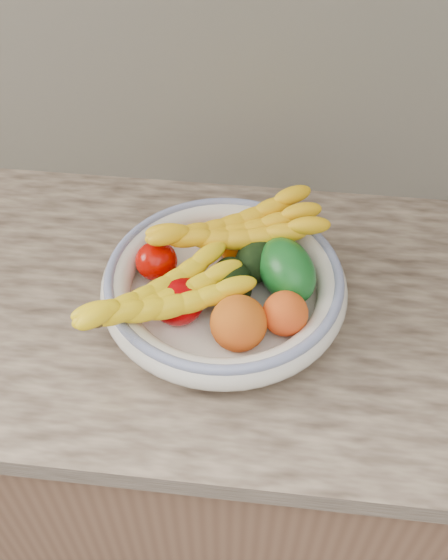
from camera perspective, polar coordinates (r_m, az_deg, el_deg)
kitchen_counter at (r=1.39m, az=0.12°, el=-13.38°), size 2.44×0.66×1.40m
fruit_bowl at (r=0.99m, az=-0.00°, el=-0.46°), size 0.39×0.39×0.08m
clementine_back_left at (r=1.06m, az=-0.77°, el=3.80°), size 0.06×0.06×0.05m
clementine_back_right at (r=1.06m, az=1.55°, el=4.20°), size 0.06×0.06×0.05m
clementine_back_mid at (r=1.04m, az=1.09°, el=2.98°), size 0.06×0.06×0.05m
tomato_left at (r=1.01m, az=-6.20°, el=1.76°), size 0.07×0.07×0.06m
tomato_near_left at (r=0.95m, az=-4.26°, el=-1.88°), size 0.08×0.08×0.07m
avocado_center at (r=0.97m, az=0.70°, el=-0.24°), size 0.08×0.11×0.07m
avocado_right at (r=1.01m, az=3.24°, el=2.00°), size 0.11×0.12×0.07m
green_mango at (r=0.98m, az=5.73°, el=0.89°), size 0.15×0.16×0.11m
peach_front at (r=0.91m, az=1.34°, el=-3.97°), size 0.09×0.09×0.08m
peach_right at (r=0.93m, az=5.62°, el=-3.06°), size 0.08×0.08×0.07m
banana_bunch_back at (r=1.01m, az=1.04°, el=4.24°), size 0.33×0.22×0.09m
banana_bunch_front at (r=0.92m, az=-5.61°, el=-1.91°), size 0.30×0.26×0.08m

